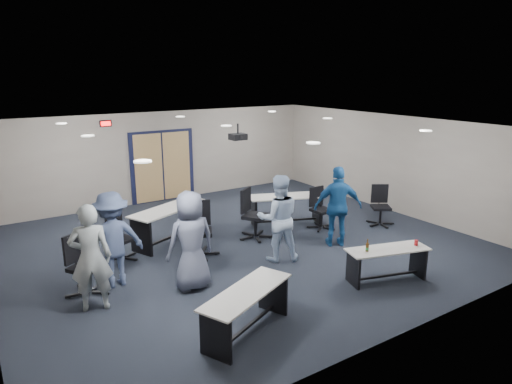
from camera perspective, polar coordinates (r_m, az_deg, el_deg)
floor at (r=10.54m, az=-2.14°, el=-6.57°), size 10.00×10.00×0.00m
back_wall at (r=14.09m, az=-11.71°, el=4.35°), size 10.00×0.04×2.70m
front_wall at (r=6.85m, az=17.71°, el=-7.29°), size 10.00×0.04×2.70m
right_wall at (r=13.33m, az=16.57°, el=3.45°), size 0.04×9.00×2.70m
ceiling at (r=9.88m, az=-2.29°, el=8.18°), size 10.00×9.00×0.04m
double_door at (r=14.11m, az=-11.59°, el=3.13°), size 2.00×0.07×2.20m
exit_sign at (r=13.39m, az=-18.29°, el=8.14°), size 0.32×0.07×0.18m
ceiling_projector at (r=10.49m, az=-2.27°, el=6.94°), size 0.35×0.32×0.37m
ceiling_can_lights at (r=10.09m, az=-3.03°, el=8.14°), size 6.24×5.74×0.02m
table_front_left at (r=7.02m, az=-1.16°, el=-13.86°), size 1.81×1.23×0.70m
table_front_right at (r=9.01m, az=16.05°, el=-7.97°), size 1.66×0.95×0.87m
table_back_left at (r=10.71m, az=-10.70°, el=-3.28°), size 2.12×1.42×0.82m
table_back_right at (r=11.75m, az=3.77°, el=-1.61°), size 1.99×1.28×0.77m
chair_back_a at (r=9.95m, az=-16.48°, el=-5.50°), size 0.80×0.80×0.98m
chair_back_b at (r=9.78m, az=-7.08°, el=-4.72°), size 0.99×0.99×1.18m
chair_back_c at (r=10.73m, az=-0.05°, el=-2.77°), size 1.05×1.05×1.20m
chair_back_d at (r=11.52m, az=8.24°, el=-2.07°), size 0.68×0.68×1.04m
chair_loose_left at (r=8.63m, az=-20.51°, el=-8.58°), size 0.96×0.96×1.11m
chair_loose_right at (r=12.10m, az=15.36°, el=-1.68°), size 0.90×0.90×1.03m
person_gray at (r=7.96m, az=-19.97°, el=-7.73°), size 0.77×0.61×1.83m
person_plaid at (r=8.28m, az=-8.13°, el=-6.06°), size 0.90×0.59×1.83m
person_lightblue at (r=9.43m, az=2.82°, el=-3.27°), size 1.10×1.00×1.83m
person_navy at (r=10.37m, az=10.21°, el=-1.80°), size 1.15×0.92×1.83m
person_back at (r=8.73m, az=-17.50°, el=-5.67°), size 1.18×0.72×1.78m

